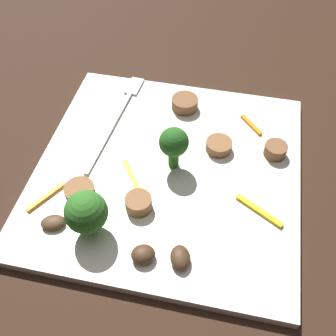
% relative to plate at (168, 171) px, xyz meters
% --- Properties ---
extents(ground_plane, '(1.40, 1.40, 0.00)m').
position_rel_plate_xyz_m(ground_plane, '(0.00, 0.00, -0.01)').
color(ground_plane, black).
extents(plate, '(0.30, 0.30, 0.01)m').
position_rel_plate_xyz_m(plate, '(0.00, 0.00, 0.00)').
color(plate, white).
rests_on(plate, ground_plane).
extents(fork, '(0.18, 0.03, 0.00)m').
position_rel_plate_xyz_m(fork, '(0.07, 0.08, 0.01)').
color(fork, silver).
rests_on(fork, plate).
extents(broccoli_floret_0, '(0.04, 0.04, 0.05)m').
position_rel_plate_xyz_m(broccoli_floret_0, '(-0.10, 0.06, 0.04)').
color(broccoli_floret_0, '#347525').
rests_on(broccoli_floret_0, plate).
extents(broccoli_floret_1, '(0.03, 0.03, 0.06)m').
position_rel_plate_xyz_m(broccoli_floret_1, '(0.01, -0.01, 0.04)').
color(broccoli_floret_1, '#296420').
rests_on(broccoli_floret_1, plate).
extents(sausage_slice_0, '(0.04, 0.04, 0.01)m').
position_rel_plate_xyz_m(sausage_slice_0, '(-0.06, 0.08, 0.01)').
color(sausage_slice_0, brown).
rests_on(sausage_slice_0, plate).
extents(sausage_slice_1, '(0.04, 0.04, 0.01)m').
position_rel_plate_xyz_m(sausage_slice_1, '(0.04, -0.05, 0.01)').
color(sausage_slice_1, brown).
rests_on(sausage_slice_1, plate).
extents(sausage_slice_2, '(0.05, 0.05, 0.02)m').
position_rel_plate_xyz_m(sausage_slice_2, '(0.11, -0.00, 0.01)').
color(sausage_slice_2, brown).
rests_on(sausage_slice_2, plate).
extents(sausage_slice_3, '(0.03, 0.03, 0.01)m').
position_rel_plate_xyz_m(sausage_slice_3, '(0.05, -0.12, 0.01)').
color(sausage_slice_3, brown).
rests_on(sausage_slice_3, plate).
extents(sausage_slice_4, '(0.04, 0.04, 0.02)m').
position_rel_plate_xyz_m(sausage_slice_4, '(-0.06, 0.02, 0.01)').
color(sausage_slice_4, brown).
rests_on(sausage_slice_4, plate).
extents(mushroom_0, '(0.03, 0.03, 0.01)m').
position_rel_plate_xyz_m(mushroom_0, '(-0.12, -0.00, 0.01)').
color(mushroom_0, '#422B19').
rests_on(mushroom_0, plate).
extents(mushroom_1, '(0.03, 0.03, 0.01)m').
position_rel_plate_xyz_m(mushroom_1, '(-0.10, 0.10, 0.01)').
color(mushroom_1, '#4C331E').
rests_on(mushroom_1, plate).
extents(mushroom_2, '(0.03, 0.03, 0.01)m').
position_rel_plate_xyz_m(mushroom_2, '(-0.11, -0.04, 0.01)').
color(mushroom_2, '#422B19').
rests_on(mushroom_2, plate).
extents(pepper_strip_0, '(0.03, 0.03, 0.00)m').
position_rel_plate_xyz_m(pepper_strip_0, '(0.09, -0.09, 0.01)').
color(pepper_strip_0, orange).
rests_on(pepper_strip_0, plate).
extents(pepper_strip_1, '(0.05, 0.03, 0.00)m').
position_rel_plate_xyz_m(pepper_strip_1, '(-0.07, 0.12, 0.01)').
color(pepper_strip_1, orange).
rests_on(pepper_strip_1, plate).
extents(pepper_strip_2, '(0.03, 0.05, 0.00)m').
position_rel_plate_xyz_m(pepper_strip_2, '(-0.04, -0.11, 0.01)').
color(pepper_strip_2, yellow).
rests_on(pepper_strip_2, plate).
extents(pepper_strip_3, '(0.05, 0.04, 0.00)m').
position_rel_plate_xyz_m(pepper_strip_3, '(-0.03, 0.03, 0.01)').
color(pepper_strip_3, yellow).
rests_on(pepper_strip_3, plate).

